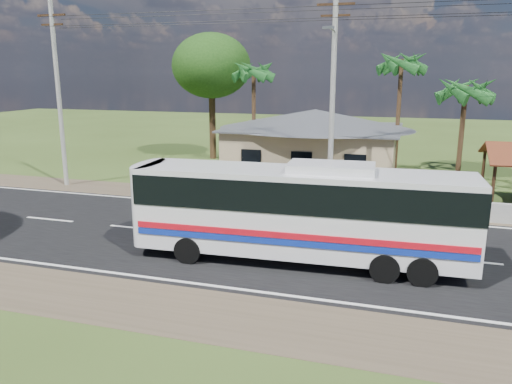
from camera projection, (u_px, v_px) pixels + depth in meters
ground at (232, 238)px, 20.64m from camera, size 120.00×120.00×0.00m
road at (232, 238)px, 20.63m from camera, size 120.00×16.00×0.03m
house at (315, 137)px, 31.82m from camera, size 12.40×10.00×5.00m
utility_poles at (326, 91)px, 24.56m from camera, size 32.80×2.22×11.00m
palm_near at (466, 91)px, 26.84m from camera, size 2.80×2.80×6.70m
palm_mid at (402, 64)px, 31.68m from camera, size 2.80×2.80×8.20m
palm_far at (254, 72)px, 35.08m from camera, size 2.80×2.80×7.70m
tree_behind_house at (211, 66)px, 37.97m from camera, size 6.00×6.00×9.61m
coach_bus at (302, 206)px, 17.58m from camera, size 11.88×3.04×3.66m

